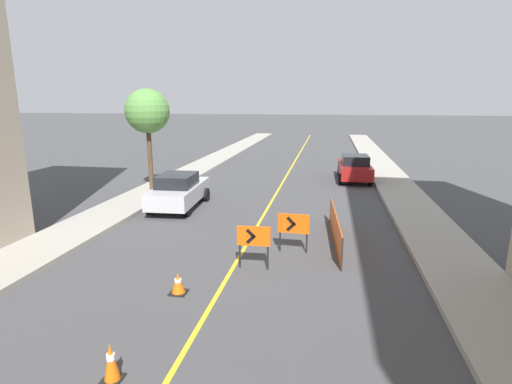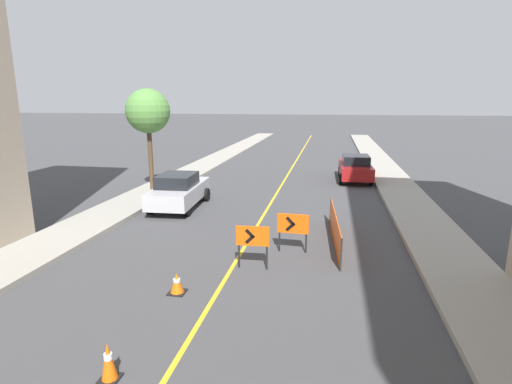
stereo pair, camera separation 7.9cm
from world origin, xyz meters
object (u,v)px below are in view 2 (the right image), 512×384
arrow_barricade_secondary (293,225)px  parked_car_curb_near (179,190)px  parked_car_curb_mid (355,168)px  traffic_cone_fifth (108,361)px  street_tree_left_near (148,112)px  arrow_barricade_primary (253,238)px  traffic_cone_farthest (177,283)px

arrow_barricade_secondary → parked_car_curb_near: 7.29m
parked_car_curb_mid → traffic_cone_fifth: bearing=-107.0°
street_tree_left_near → arrow_barricade_primary: bearing=-50.6°
traffic_cone_farthest → arrow_barricade_secondary: (2.64, 3.39, 0.64)m
parked_car_curb_near → parked_car_curb_mid: same height
arrow_barricade_secondary → parked_car_curb_near: size_ratio=0.29×
arrow_barricade_secondary → street_tree_left_near: bearing=141.4°
arrow_barricade_primary → parked_car_curb_mid: parked_car_curb_mid is taller
traffic_cone_farthest → traffic_cone_fifth: bearing=-89.2°
arrow_barricade_primary → parked_car_curb_mid: bearing=72.5°
arrow_barricade_secondary → parked_car_curb_near: (-5.66, 4.59, -0.10)m
traffic_cone_fifth → arrow_barricade_secondary: (2.60, 6.70, 0.54)m
traffic_cone_fifth → traffic_cone_farthest: (-0.04, 3.31, -0.09)m
traffic_cone_farthest → street_tree_left_near: size_ratio=0.10×
parked_car_curb_near → parked_car_curb_mid: size_ratio=1.01×
arrow_barricade_primary → arrow_barricade_secondary: 1.84m
traffic_cone_fifth → street_tree_left_near: bearing=112.0°
street_tree_left_near → traffic_cone_fifth: bearing=-68.0°
traffic_cone_fifth → arrow_barricade_secondary: 7.21m
traffic_cone_farthest → arrow_barricade_primary: size_ratio=0.42×
arrow_barricade_primary → arrow_barricade_secondary: arrow_barricade_primary is taller
traffic_cone_farthest → parked_car_curb_mid: size_ratio=0.12×
parked_car_curb_near → street_tree_left_near: 5.08m
parked_car_curb_mid → traffic_cone_farthest: bearing=-110.1°
traffic_cone_fifth → traffic_cone_farthest: traffic_cone_fifth is taller
parked_car_curb_near → arrow_barricade_secondary: bearing=-42.2°
arrow_barricade_secondary → arrow_barricade_primary: bearing=-120.9°
traffic_cone_fifth → parked_car_curb_mid: 19.90m
traffic_cone_farthest → street_tree_left_near: bearing=117.7°
traffic_cone_fifth → parked_car_curb_mid: parked_car_curb_mid is taller
arrow_barricade_secondary → parked_car_curb_near: bearing=143.9°
traffic_cone_fifth → parked_car_curb_mid: bearing=74.8°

